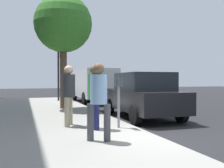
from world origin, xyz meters
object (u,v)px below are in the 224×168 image
object	(u,v)px
parking_meter	(119,92)
parked_van_far	(93,83)
parked_sedan_near	(142,95)
street_tree	(63,24)
pedestrian_at_meter	(95,91)
pedestrian_bystander	(99,95)
traffic_signal	(60,63)
parking_officer	(69,90)

from	to	relation	value
parking_meter	parked_van_far	distance (m)	9.72
parked_van_far	parked_sedan_near	bearing A→B (deg)	179.98
parked_van_far	street_tree	size ratio (longest dim) A/B	0.98
pedestrian_at_meter	pedestrian_bystander	distance (m)	1.35
pedestrian_at_meter	pedestrian_bystander	xyz separation A→B (m)	(-1.32, 0.28, -0.03)
street_tree	pedestrian_bystander	bearing A→B (deg)	178.15
pedestrian_at_meter	pedestrian_bystander	bearing A→B (deg)	-100.21
parked_van_far	traffic_signal	world-z (taller)	traffic_signal
pedestrian_bystander	parked_sedan_near	distance (m)	4.51
parking_meter	traffic_signal	size ratio (longest dim) A/B	0.39
parking_officer	parked_van_far	xyz separation A→B (m)	(8.79, -3.15, 0.07)
pedestrian_bystander	street_tree	xyz separation A→B (m)	(6.50, -0.21, 2.95)
street_tree	traffic_signal	bearing A→B (deg)	-5.79
parked_van_far	street_tree	world-z (taller)	street_tree
parked_sedan_near	traffic_signal	size ratio (longest dim) A/B	1.24
parked_van_far	pedestrian_bystander	bearing A→B (deg)	165.31
street_tree	parked_van_far	bearing A→B (deg)	-31.34
pedestrian_at_meter	parked_van_far	xyz separation A→B (m)	(9.48, -2.55, 0.08)
parked_van_far	street_tree	xyz separation A→B (m)	(-4.31, 2.62, 2.84)
parking_meter	pedestrian_at_meter	xyz separation A→B (m)	(0.06, 0.68, 0.01)
pedestrian_bystander	parked_van_far	size ratio (longest dim) A/B	0.33
parked_sedan_near	parking_meter	bearing A→B (deg)	140.27
pedestrian_bystander	parking_meter	bearing A→B (deg)	-10.77
street_tree	parking_officer	bearing A→B (deg)	173.30
parking_meter	pedestrian_bystander	xyz separation A→B (m)	(-1.26, 0.96, -0.01)
pedestrian_at_meter	parking_officer	world-z (taller)	parking_officer
parked_van_far	street_tree	bearing A→B (deg)	148.66
parking_meter	traffic_signal	world-z (taller)	traffic_signal
parked_van_far	traffic_signal	bearing A→B (deg)	83.76
parking_meter	pedestrian_bystander	world-z (taller)	pedestrian_bystander
parking_officer	parked_sedan_near	size ratio (longest dim) A/B	0.40
pedestrian_at_meter	parked_sedan_near	bearing A→B (deg)	42.51
parking_meter	parked_van_far	world-z (taller)	parked_van_far
street_tree	traffic_signal	world-z (taller)	street_tree
traffic_signal	street_tree	bearing A→B (deg)	174.21
street_tree	pedestrian_at_meter	bearing A→B (deg)	-179.18
parking_meter	parking_officer	xyz separation A→B (m)	(0.75, 1.28, 0.02)
parked_sedan_near	street_tree	size ratio (longest dim) A/B	0.84
parking_meter	traffic_signal	distance (m)	9.88
parking_officer	street_tree	bearing A→B (deg)	105.82
parked_van_far	parking_officer	bearing A→B (deg)	160.29
parking_meter	street_tree	bearing A→B (deg)	8.16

